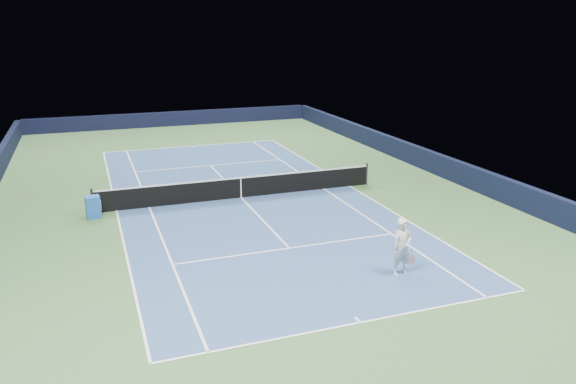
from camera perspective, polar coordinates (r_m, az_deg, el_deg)
name	(u,v)px	position (r m, az deg, el deg)	size (l,w,h in m)	color
ground	(241,198)	(25.72, -4.78, -0.58)	(40.00, 40.00, 0.00)	#385E33
wall_far	(172,119)	(44.57, -11.67, 7.29)	(22.00, 0.35, 1.10)	black
wall_right	(443,166)	(30.14, 15.46, 2.55)	(0.35, 40.00, 1.10)	black
court_surface	(241,198)	(25.72, -4.79, -0.57)	(10.97, 23.77, 0.01)	#2D4C7F
baseline_far	(192,146)	(36.96, -9.72, 4.63)	(10.97, 0.08, 0.00)	white
baseline_near	(360,323)	(15.46, 7.36, -13.02)	(10.97, 0.08, 0.00)	white
sideline_doubles_right	(349,186)	(27.59, 6.26, 0.61)	(0.08, 23.77, 0.00)	white
sideline_doubles_left	(116,211)	(24.93, -17.03, -1.83)	(0.08, 23.77, 0.00)	white
sideline_singles_right	(324,189)	(27.03, 3.65, 0.33)	(0.08, 23.77, 0.00)	white
sideline_singles_left	(149,207)	(25.02, -13.91, -1.51)	(0.08, 23.77, 0.00)	white
service_line_far	(211,165)	(31.71, -7.87, 2.69)	(8.23, 0.08, 0.00)	white
service_line_near	(289,248)	(19.97, 0.14, -5.72)	(8.23, 0.08, 0.00)	white
center_service_line	(241,197)	(25.71, -4.79, -0.56)	(0.08, 12.80, 0.00)	white
center_mark_far	(193,146)	(36.82, -9.67, 4.58)	(0.08, 0.30, 0.00)	white
center_mark_near	(358,320)	(15.57, 7.10, -12.77)	(0.08, 0.30, 0.00)	white
tennis_net	(241,187)	(25.57, -4.81, 0.50)	(12.90, 0.10, 1.07)	black
sponsor_cube	(93,207)	(24.25, -19.18, -1.44)	(0.62, 0.55, 0.91)	blue
tennis_player	(402,247)	(18.03, 11.52, -5.50)	(0.84, 1.29, 1.87)	silver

